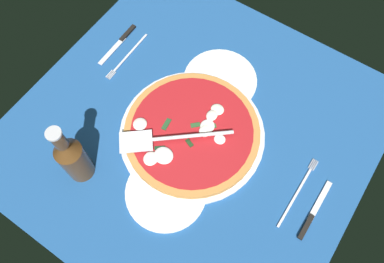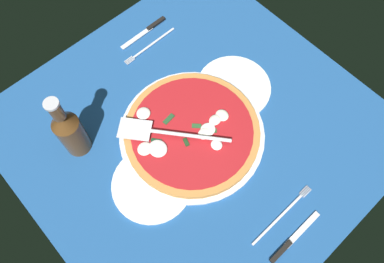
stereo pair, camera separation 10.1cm
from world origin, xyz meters
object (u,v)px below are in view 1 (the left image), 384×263
Objects in this scene: beer_bottle at (72,157)px; pizza at (192,132)px; dinner_plate_left at (220,80)px; place_setting_far at (305,204)px; pizza_server at (169,138)px; dinner_plate_right at (166,192)px; place_setting_near at (124,49)px.

pizza is at bearing 143.53° from beer_bottle.
place_setting_far is at bearing 62.80° from dinner_plate_left.
pizza_server reaches higher than dinner_plate_left.
dinner_plate_right is 17.41cm from pizza.
pizza reaches higher than dinner_plate_left.
place_setting_far is at bearing 89.83° from pizza.
place_setting_near is at bearing -110.29° from pizza.
dinner_plate_right is 0.57× the size of pizza.
pizza_server is at bearing -149.16° from dinner_plate_right.
dinner_plate_right is at bearing 10.16° from dinner_plate_left.
dinner_plate_right is at bearing 12.01° from pizza.
dinner_plate_left is 36.39cm from dinner_plate_right.
place_setting_near is at bearing -70.75° from pizza_server.
dinner_plate_right is 24.42cm from beer_bottle.
dinner_plate_left is 19.15cm from pizza.
dinner_plate_right is 34.85cm from place_setting_far.
dinner_plate_right is at bearing 50.80° from place_setting_near.
pizza is at bearing 89.72° from place_setting_far.
place_setting_near is at bearing 79.52° from place_setting_far.
place_setting_far is (-16.85, 30.50, -0.15)cm from dinner_plate_right.
dinner_plate_left is 1.03× the size of place_setting_near.
dinner_plate_right is 0.89× the size of beer_bottle.
pizza is at bearing 69.07° from place_setting_near.
dinner_plate_left is 1.03× the size of dinner_plate_right.
pizza_server is at bearing 98.43° from place_setting_far.
place_setting_near and place_setting_far have the same top height.
beer_bottle reaches higher than pizza.
dinner_plate_left is at bearing -130.53° from pizza_server.
beer_bottle is at bearing 11.60° from pizza_server.
dinner_plate_right is at bearing 108.75° from beer_bottle.
beer_bottle reaches higher than place_setting_far.
place_setting_near is at bearing -157.64° from beer_bottle.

